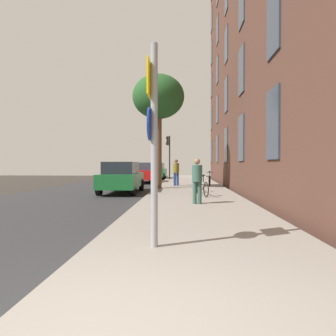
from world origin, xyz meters
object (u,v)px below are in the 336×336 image
object	(u,v)px
traffic_light	(168,150)
pedestrian_0	(197,178)
tree_near	(158,98)
bicycle_1	(196,185)
car_2	(156,171)
bicycle_2	(210,180)
bicycle_0	(202,188)
car_0	(122,177)
car_1	(142,172)
sign_post	(153,132)
pedestrian_1	(176,171)

from	to	relation	value
traffic_light	pedestrian_0	world-z (taller)	traffic_light
tree_near	bicycle_1	distance (m)	5.80
pedestrian_0	car_2	size ratio (longest dim) A/B	0.40
bicycle_1	bicycle_2	world-z (taller)	bicycle_1
bicycle_0	car_0	distance (m)	4.66
traffic_light	car_0	size ratio (longest dim) A/B	0.89
tree_near	bicycle_2	size ratio (longest dim) A/B	3.88
tree_near	car_1	xyz separation A→B (m)	(-1.81, 6.41, -4.49)
traffic_light	tree_near	size ratio (longest dim) A/B	0.60
bicycle_1	pedestrian_0	size ratio (longest dim) A/B	1.02
car_0	car_1	distance (m)	8.27
tree_near	car_0	bearing A→B (deg)	-133.39
bicycle_2	pedestrian_0	bearing A→B (deg)	-97.96
sign_post	bicycle_2	world-z (taller)	sign_post
sign_post	car_0	world-z (taller)	sign_post
pedestrian_1	car_1	size ratio (longest dim) A/B	0.39
car_0	sign_post	bearing A→B (deg)	-75.44
bicycle_1	car_2	world-z (taller)	car_2
bicycle_2	bicycle_1	bearing A→B (deg)	-103.79
bicycle_2	pedestrian_1	distance (m)	2.24
bicycle_1	bicycle_0	bearing A→B (deg)	-84.03
pedestrian_0	car_2	bearing A→B (deg)	99.52
bicycle_1	car_2	size ratio (longest dim) A/B	0.41
sign_post	traffic_light	size ratio (longest dim) A/B	0.87
tree_near	bicycle_0	world-z (taller)	tree_near
bicycle_0	bicycle_1	world-z (taller)	bicycle_1
tree_near	car_1	distance (m)	8.03
tree_near	car_0	distance (m)	5.18
sign_post	car_2	bearing A→B (deg)	95.10
sign_post	car_2	size ratio (longest dim) A/B	0.86
traffic_light	car_2	bearing A→B (deg)	117.29
bicycle_2	pedestrian_0	xyz separation A→B (m)	(-1.19, -8.47, 0.54)
tree_near	pedestrian_1	xyz separation A→B (m)	(0.98, 2.04, -4.24)
bicycle_1	car_0	xyz separation A→B (m)	(-3.86, 0.53, 0.35)
traffic_light	car_0	distance (m)	11.90
traffic_light	bicycle_0	distance (m)	14.24
bicycle_2	bicycle_0	bearing A→B (deg)	-98.04
sign_post	car_2	distance (m)	24.73
pedestrian_0	pedestrian_1	bearing A→B (deg)	96.20
bicycle_2	tree_near	bearing A→B (deg)	-150.53
traffic_light	tree_near	distance (m)	10.04
traffic_light	pedestrian_1	bearing A→B (deg)	-83.50
car_0	car_2	distance (m)	14.26
bicycle_1	sign_post	bearing A→B (deg)	-96.80
car_0	car_2	bearing A→B (deg)	88.02
sign_post	bicycle_0	world-z (taller)	sign_post
sign_post	bicycle_0	size ratio (longest dim) A/B	2.10
car_0	pedestrian_1	bearing A→B (deg)	54.92
tree_near	bicycle_0	distance (m)	6.79
traffic_light	car_2	distance (m)	3.60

